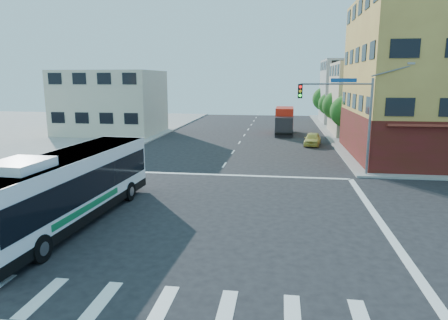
# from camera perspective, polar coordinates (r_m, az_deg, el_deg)

# --- Properties ---
(ground) EXTENTS (120.00, 120.00, 0.00)m
(ground) POSITION_cam_1_polar(r_m,az_deg,el_deg) (20.53, -5.07, -8.28)
(ground) COLOR black
(ground) RESTS_ON ground
(sidewalk_nw) EXTENTS (50.00, 50.00, 0.15)m
(sidewalk_nw) POSITION_cam_1_polar(r_m,az_deg,el_deg) (67.09, -28.11, 4.25)
(sidewalk_nw) COLOR gray
(sidewalk_nw) RESTS_ON ground
(building_east_near) EXTENTS (12.06, 10.06, 9.00)m
(building_east_near) POSITION_cam_1_polar(r_m,az_deg,el_deg) (54.30, 21.61, 8.11)
(building_east_near) COLOR #C2AF94
(building_east_near) RESTS_ON ground
(building_east_far) EXTENTS (12.06, 10.06, 10.00)m
(building_east_far) POSITION_cam_1_polar(r_m,az_deg,el_deg) (67.97, 18.93, 9.23)
(building_east_far) COLOR #ACACA7
(building_east_far) RESTS_ON ground
(building_west) EXTENTS (12.06, 10.06, 8.00)m
(building_west) POSITION_cam_1_polar(r_m,az_deg,el_deg) (53.39, -15.83, 7.89)
(building_west) COLOR beige
(building_west) RESTS_ON ground
(signal_mast_ne) EXTENTS (7.91, 1.13, 8.07)m
(signal_mast_ne) POSITION_cam_1_polar(r_m,az_deg,el_deg) (29.84, 17.06, 7.23)
(signal_mast_ne) COLOR slate
(signal_mast_ne) RESTS_ON ground
(street_tree_a) EXTENTS (3.60, 3.60, 5.53)m
(street_tree_a) POSITION_cam_1_polar(r_m,az_deg,el_deg) (47.43, 17.19, 6.92)
(street_tree_a) COLOR #331E12
(street_tree_a) RESTS_ON ground
(street_tree_b) EXTENTS (3.80, 3.80, 5.79)m
(street_tree_b) POSITION_cam_1_polar(r_m,az_deg,el_deg) (55.32, 15.93, 7.74)
(street_tree_b) COLOR #331E12
(street_tree_b) RESTS_ON ground
(street_tree_c) EXTENTS (3.40, 3.40, 5.29)m
(street_tree_c) POSITION_cam_1_polar(r_m,az_deg,el_deg) (63.26, 14.95, 7.93)
(street_tree_c) COLOR #331E12
(street_tree_c) RESTS_ON ground
(street_tree_d) EXTENTS (4.00, 4.00, 6.03)m
(street_tree_d) POSITION_cam_1_polar(r_m,az_deg,el_deg) (71.18, 14.23, 8.66)
(street_tree_d) COLOR #331E12
(street_tree_d) RESTS_ON ground
(transit_bus) EXTENTS (3.36, 12.84, 3.77)m
(transit_bus) POSITION_cam_1_polar(r_m,az_deg,el_deg) (20.62, -21.40, -3.61)
(transit_bus) COLOR black
(transit_bus) RESTS_ON ground
(box_truck) EXTENTS (2.33, 7.45, 3.34)m
(box_truck) POSITION_cam_1_polar(r_m,az_deg,el_deg) (51.90, 8.61, 5.46)
(box_truck) COLOR black
(box_truck) RESTS_ON ground
(parked_car) EXTENTS (2.20, 4.18, 1.36)m
(parked_car) POSITION_cam_1_polar(r_m,az_deg,el_deg) (43.59, 12.52, 2.95)
(parked_car) COLOR #D8CE57
(parked_car) RESTS_ON ground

